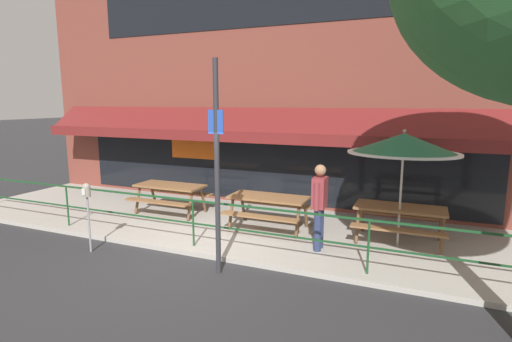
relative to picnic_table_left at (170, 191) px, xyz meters
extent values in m
plane|color=#2D2D30|center=(1.85, -2.15, -0.71)|extent=(120.00, 120.00, 0.00)
cube|color=#ADA89E|center=(1.85, -0.15, -0.66)|extent=(15.00, 4.00, 0.10)
cube|color=brown|center=(1.85, 2.10, 3.24)|extent=(15.00, 0.50, 7.90)
cube|color=black|center=(1.85, 1.84, 0.64)|extent=(12.00, 0.02, 2.30)
cube|color=orange|center=(-0.40, 1.82, 0.94)|extent=(1.50, 0.02, 0.70)
cube|color=maroon|center=(1.85, 1.30, 1.79)|extent=(13.80, 0.92, 0.70)
cube|color=maroon|center=(1.85, 0.79, 1.39)|extent=(13.80, 0.08, 0.28)
cube|color=black|center=(5.97, 1.71, 1.32)|extent=(0.04, 0.28, 0.04)
cube|color=black|center=(5.97, 1.57, 1.14)|extent=(0.18, 0.18, 0.28)
cube|color=beige|center=(5.97, 1.57, 1.14)|extent=(0.13, 0.19, 0.20)
cylinder|color=#194723|center=(-1.60, -1.85, -0.13)|extent=(0.04, 0.04, 0.95)
cylinder|color=#194723|center=(1.85, -1.85, -0.13)|extent=(0.04, 0.04, 0.95)
cylinder|color=#194723|center=(5.30, -1.85, -0.13)|extent=(0.04, 0.04, 0.95)
cube|color=#194723|center=(1.85, -1.85, 0.34)|extent=(13.80, 0.04, 0.04)
cube|color=#194723|center=(1.85, -1.85, -0.13)|extent=(13.80, 0.03, 0.03)
cube|color=brown|center=(0.00, 0.00, 0.13)|extent=(1.80, 0.80, 0.05)
cube|color=brown|center=(0.00, -0.58, -0.17)|extent=(1.80, 0.26, 0.04)
cube|color=brown|center=(0.00, 0.58, -0.17)|extent=(1.80, 0.26, 0.04)
cylinder|color=brown|center=(0.80, -0.32, -0.24)|extent=(0.07, 0.30, 0.73)
cylinder|color=brown|center=(0.80, 0.32, -0.24)|extent=(0.07, 0.30, 0.73)
cylinder|color=brown|center=(-0.80, -0.32, -0.24)|extent=(0.07, 0.30, 0.73)
cylinder|color=brown|center=(-0.80, 0.32, -0.24)|extent=(0.07, 0.30, 0.73)
cube|color=brown|center=(2.84, -0.20, 0.13)|extent=(1.80, 0.80, 0.05)
cube|color=brown|center=(2.84, -0.78, -0.17)|extent=(1.80, 0.26, 0.04)
cube|color=brown|center=(2.84, 0.38, -0.17)|extent=(1.80, 0.26, 0.04)
cylinder|color=brown|center=(3.64, -0.52, -0.24)|extent=(0.07, 0.30, 0.73)
cylinder|color=brown|center=(3.64, 0.12, -0.24)|extent=(0.07, 0.30, 0.73)
cylinder|color=brown|center=(2.04, -0.52, -0.24)|extent=(0.07, 0.30, 0.73)
cylinder|color=brown|center=(2.04, 0.12, -0.24)|extent=(0.07, 0.30, 0.73)
cube|color=brown|center=(5.68, 0.00, 0.13)|extent=(1.80, 0.80, 0.05)
cube|color=brown|center=(5.68, -0.58, -0.17)|extent=(1.80, 0.26, 0.04)
cube|color=brown|center=(5.68, 0.58, -0.17)|extent=(1.80, 0.26, 0.04)
cylinder|color=brown|center=(6.48, -0.32, -0.24)|extent=(0.07, 0.30, 0.73)
cylinder|color=brown|center=(6.48, 0.32, -0.24)|extent=(0.07, 0.30, 0.73)
cylinder|color=brown|center=(4.88, -0.32, -0.24)|extent=(0.07, 0.30, 0.73)
cylinder|color=brown|center=(4.88, 0.32, -0.24)|extent=(0.07, 0.30, 0.73)
cylinder|color=#B7B2A8|center=(5.68, -0.21, 0.54)|extent=(0.04, 0.04, 2.30)
cone|color=#1E6B47|center=(5.68, -0.21, 1.49)|extent=(2.10, 2.11, 0.45)
cylinder|color=white|center=(5.68, -0.21, 1.30)|extent=(2.14, 2.14, 0.09)
sphere|color=#B7B2A8|center=(5.68, -0.21, 1.73)|extent=(0.07, 0.07, 0.07)
cylinder|color=navy|center=(4.24, -0.94, -0.18)|extent=(0.15, 0.15, 0.86)
cylinder|color=navy|center=(4.24, -1.14, -0.18)|extent=(0.15, 0.15, 0.86)
cube|color=maroon|center=(4.24, -1.04, 0.55)|extent=(0.24, 0.40, 0.60)
cylinder|color=maroon|center=(4.24, -0.78, 0.52)|extent=(0.10, 0.10, 0.54)
cylinder|color=maroon|center=(4.24, -1.30, 0.52)|extent=(0.10, 0.10, 0.54)
sphere|color=#9E7051|center=(4.24, -1.04, 0.99)|extent=(0.22, 0.22, 0.22)
cylinder|color=gray|center=(-0.04, -2.73, -0.13)|extent=(0.04, 0.04, 1.15)
cylinder|color=gray|center=(-0.04, -2.73, 0.54)|extent=(0.15, 0.15, 0.20)
sphere|color=gray|center=(-0.04, -2.73, 0.64)|extent=(0.14, 0.14, 0.14)
cube|color=silver|center=(-0.04, -2.82, 0.55)|extent=(0.08, 0.01, 0.13)
cylinder|color=#2D2D33|center=(2.82, -2.60, 1.15)|extent=(0.09, 0.09, 3.71)
cube|color=blue|center=(2.82, -2.62, 1.97)|extent=(0.28, 0.02, 0.40)
camera|label=1|loc=(6.05, -8.51, 2.30)|focal=28.00mm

